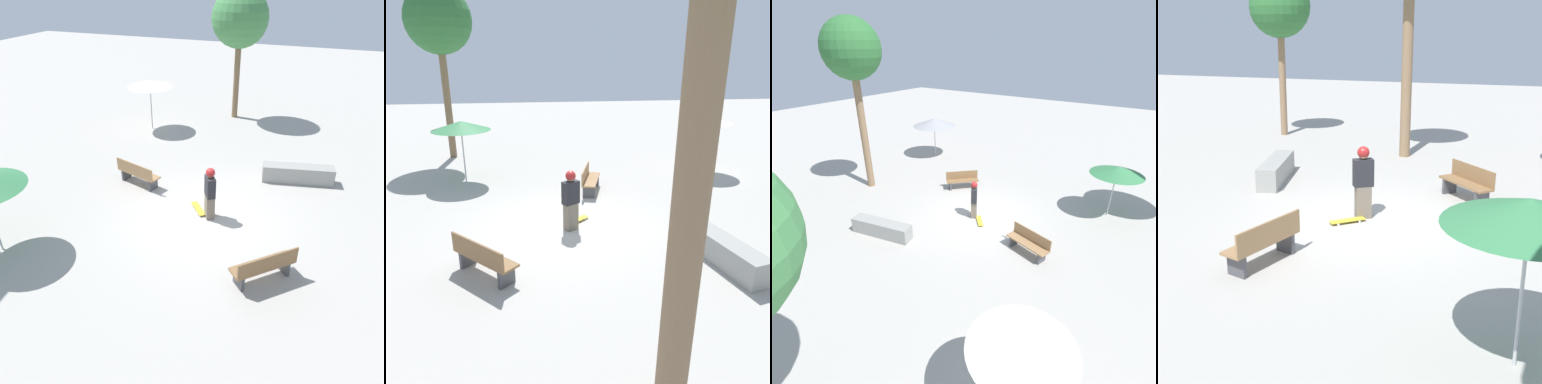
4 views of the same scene
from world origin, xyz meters
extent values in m
plane|color=#ADA8A0|center=(0.00, 0.00, 0.00)|extent=(60.00, 60.00, 0.00)
cube|color=#726656|center=(-0.16, -0.12, 0.37)|extent=(0.38, 0.41, 0.73)
cube|color=#232328|center=(-0.16, -0.12, 1.04)|extent=(0.43, 0.49, 0.61)
sphere|color=tan|center=(-0.16, -0.12, 1.46)|extent=(0.24, 0.24, 0.24)
sphere|color=maroon|center=(-0.16, -0.12, 1.49)|extent=(0.27, 0.27, 0.27)
cube|color=gold|center=(0.27, -0.34, 0.06)|extent=(0.67, 0.74, 0.02)
cylinder|color=silver|center=(0.50, -0.48, 0.03)|extent=(0.06, 0.06, 0.05)
cylinder|color=silver|center=(0.37, -0.59, 0.03)|extent=(0.06, 0.06, 0.05)
cylinder|color=silver|center=(0.18, -0.10, 0.03)|extent=(0.06, 0.06, 0.05)
cylinder|color=silver|center=(0.05, -0.21, 0.03)|extent=(0.06, 0.06, 0.05)
cube|color=gray|center=(-2.32, -3.24, 0.30)|extent=(2.45, 1.02, 0.59)
cube|color=#47474C|center=(-1.69, 2.34, 0.20)|extent=(0.33, 0.34, 0.40)
cube|color=#47474C|center=(-2.58, 1.47, 0.20)|extent=(0.33, 0.34, 0.40)
cube|color=olive|center=(-2.14, 1.91, 0.42)|extent=(1.46, 1.43, 0.05)
cube|color=olive|center=(-2.27, 2.05, 0.65)|extent=(1.18, 1.14, 0.40)
cube|color=#47474C|center=(3.31, -1.34, 0.20)|extent=(0.19, 0.40, 0.40)
cube|color=#47474C|center=(2.11, -0.98, 0.20)|extent=(0.19, 0.40, 0.40)
cube|color=#9E754C|center=(2.71, -1.16, 0.42)|extent=(1.66, 0.88, 0.05)
cube|color=#9E754C|center=(2.77, -0.97, 0.65)|extent=(1.54, 0.50, 0.40)
cylinder|color=#B7B7BC|center=(4.58, -6.03, 1.05)|extent=(0.05, 0.05, 2.11)
cone|color=white|center=(4.58, -6.03, 2.06)|extent=(1.98, 1.98, 0.28)
cylinder|color=#B7B7BC|center=(4.49, 3.23, 1.05)|extent=(0.05, 0.05, 2.10)
cone|color=#387F4C|center=(4.49, 3.23, 2.05)|extent=(2.07, 2.07, 0.33)
cylinder|color=#896B4C|center=(-6.23, -0.47, 3.01)|extent=(0.34, 0.34, 6.02)
cylinder|color=brown|center=(8.20, 4.30, 2.68)|extent=(0.30, 0.30, 5.36)
sphere|color=#2D6B33|center=(8.20, 4.30, 5.77)|extent=(2.71, 2.71, 2.71)
camera|label=1|loc=(-2.92, 8.67, 6.38)|focal=35.00mm
camera|label=2|loc=(-9.16, 0.95, 4.32)|focal=35.00mm
camera|label=3|loc=(5.67, -9.38, 6.61)|focal=28.00mm
camera|label=4|loc=(10.63, 3.01, 4.09)|focal=50.00mm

